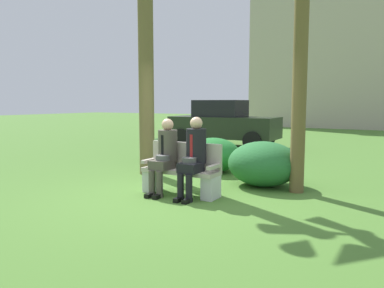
{
  "coord_description": "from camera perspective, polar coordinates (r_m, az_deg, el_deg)",
  "views": [
    {
      "loc": [
        3.45,
        -5.27,
        1.6
      ],
      "look_at": [
        0.05,
        0.66,
        0.85
      ],
      "focal_mm": 35.55,
      "sensor_mm": 36.0,
      "label": 1
    }
  ],
  "objects": [
    {
      "name": "ground_plane",
      "position": [
        6.5,
        -3.3,
        -8.01
      ],
      "size": [
        80.0,
        80.0,
        0.0
      ],
      "primitive_type": "plane",
      "color": "#4A792E"
    },
    {
      "name": "park_bench",
      "position": [
        6.65,
        -1.5,
        -4.17
      ],
      "size": [
        1.39,
        0.44,
        0.9
      ],
      "color": "#B7AD9E",
      "rests_on": "ground"
    },
    {
      "name": "seated_man_left",
      "position": [
        6.64,
        -4.08,
        -1.27
      ],
      "size": [
        0.34,
        0.72,
        1.32
      ],
      "color": "#4C473D",
      "rests_on": "ground"
    },
    {
      "name": "seated_man_right",
      "position": [
        6.34,
        0.24,
        -1.43
      ],
      "size": [
        0.34,
        0.72,
        1.36
      ],
      "color": "black",
      "rests_on": "ground"
    },
    {
      "name": "shrub_near_bench",
      "position": [
        7.42,
        10.67,
        -2.93
      ],
      "size": [
        1.38,
        1.26,
        0.86
      ],
      "primitive_type": "ellipsoid",
      "color": "#286A32",
      "rests_on": "ground"
    },
    {
      "name": "shrub_mid_lawn",
      "position": [
        8.79,
        3.23,
        -1.63
      ],
      "size": [
        1.26,
        1.16,
        0.79
      ],
      "primitive_type": "ellipsoid",
      "color": "#25782F",
      "rests_on": "ground"
    },
    {
      "name": "shrub_far_lawn",
      "position": [
        10.63,
        -4.44,
        -0.71
      ],
      "size": [
        1.0,
        0.92,
        0.63
      ],
      "primitive_type": "ellipsoid",
      "color": "#2D5225",
      "rests_on": "ground"
    },
    {
      "name": "parked_car_near",
      "position": [
        13.93,
        4.71,
        3.11
      ],
      "size": [
        3.93,
        1.76,
        1.68
      ],
      "color": "#232D1E",
      "rests_on": "ground"
    },
    {
      "name": "building_backdrop",
      "position": [
        27.66,
        22.19,
        12.33
      ],
      "size": [
        11.82,
        6.42,
        9.42
      ],
      "color": "#BAAD99",
      "rests_on": "ground"
    }
  ]
}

